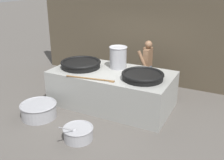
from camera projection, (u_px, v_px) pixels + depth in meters
ground_plane at (112, 104)px, 7.64m from camera, size 60.00×60.00×0.00m
back_wall at (142, 31)px, 8.89m from camera, size 7.83×0.24×3.48m
hearth_platform at (112, 88)px, 7.45m from camera, size 3.36×1.76×1.00m
giant_wok_near at (81, 64)px, 7.59m from camera, size 1.16×1.16×0.20m
giant_wok_far at (143, 76)px, 6.70m from camera, size 1.09×1.09×0.18m
stock_pot at (118, 57)px, 7.46m from camera, size 0.51×0.51×0.63m
stirring_paddle at (92, 79)px, 6.70m from camera, size 1.32×0.28×0.04m
cook at (147, 65)px, 8.18m from camera, size 0.39×0.61×1.66m
prep_bowl_vegetables at (78, 133)px, 5.92m from camera, size 0.69×0.90×0.59m
prep_bowl_meat at (39, 110)px, 6.85m from camera, size 0.95×0.95×0.39m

